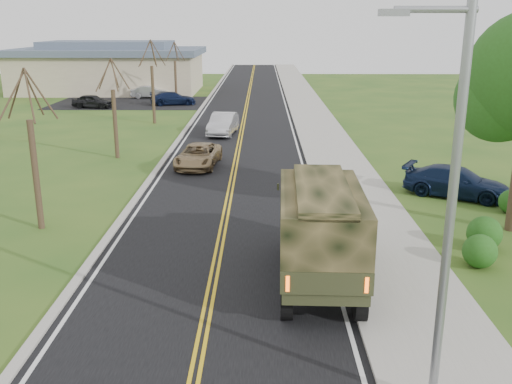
{
  "coord_description": "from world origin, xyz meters",
  "views": [
    {
      "loc": [
        1.49,
        -10.57,
        7.58
      ],
      "look_at": [
        1.28,
        8.91,
        1.8
      ],
      "focal_mm": 40.0,
      "sensor_mm": 36.0,
      "label": 1
    }
  ],
  "objects_px": {
    "military_truck": "(320,225)",
    "sedan_silver": "(223,124)",
    "pickup_navy": "(457,182)",
    "suv_champagne": "(198,156)"
  },
  "relations": [
    {
      "from": "suv_champagne",
      "to": "military_truck",
      "type": "bearing_deg",
      "value": -64.73
    },
    {
      "from": "military_truck",
      "to": "pickup_navy",
      "type": "bearing_deg",
      "value": 53.77
    },
    {
      "from": "suv_champagne",
      "to": "sedan_silver",
      "type": "bearing_deg",
      "value": 91.22
    },
    {
      "from": "military_truck",
      "to": "sedan_silver",
      "type": "xyz_separation_m",
      "value": [
        -4.46,
        24.09,
        -1.11
      ]
    },
    {
      "from": "suv_champagne",
      "to": "pickup_navy",
      "type": "height_order",
      "value": "pickup_navy"
    },
    {
      "from": "sedan_silver",
      "to": "pickup_navy",
      "type": "relative_size",
      "value": 0.97
    },
    {
      "from": "sedan_silver",
      "to": "pickup_navy",
      "type": "height_order",
      "value": "sedan_silver"
    },
    {
      "from": "military_truck",
      "to": "pickup_navy",
      "type": "xyz_separation_m",
      "value": [
        7.12,
        9.09,
        -1.18
      ]
    },
    {
      "from": "pickup_navy",
      "to": "sedan_silver",
      "type": "bearing_deg",
      "value": 67.25
    },
    {
      "from": "military_truck",
      "to": "sedan_silver",
      "type": "height_order",
      "value": "military_truck"
    }
  ]
}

